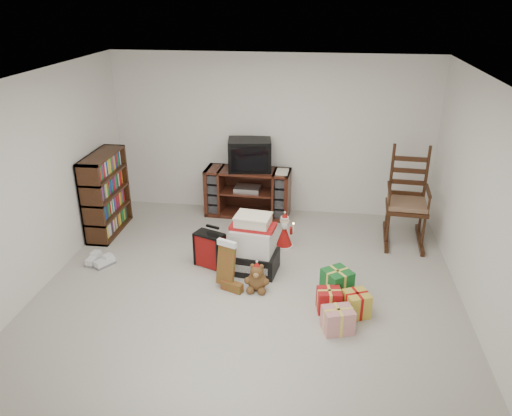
{
  "coord_description": "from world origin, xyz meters",
  "views": [
    {
      "loc": [
        0.77,
        -5.03,
        3.32
      ],
      "look_at": [
        0.01,
        0.6,
        0.84
      ],
      "focal_mm": 35.0,
      "sensor_mm": 36.0,
      "label": 1
    }
  ],
  "objects": [
    {
      "name": "sneaker_pair",
      "position": [
        -2.05,
        0.38,
        0.05
      ],
      "size": [
        0.37,
        0.3,
        0.1
      ],
      "rotation": [
        0.0,
        0.0,
        -0.29
      ],
      "color": "silver",
      "rests_on": "floor"
    },
    {
      "name": "gift_pile",
      "position": [
        -0.01,
        0.49,
        0.34
      ],
      "size": [
        0.66,
        0.52,
        0.77
      ],
      "rotation": [
        0.0,
        0.0,
        -0.13
      ],
      "color": "black",
      "rests_on": "floor"
    },
    {
      "name": "mrs_claus_figurine",
      "position": [
        -0.22,
        0.7,
        0.26
      ],
      "size": [
        0.33,
        0.31,
        0.68
      ],
      "color": "#9F1311",
      "rests_on": "floor"
    },
    {
      "name": "crt_television",
      "position": [
        -0.32,
        2.26,
        1.0
      ],
      "size": [
        0.71,
        0.56,
        0.48
      ],
      "rotation": [
        0.0,
        0.0,
        0.15
      ],
      "color": "black",
      "rests_on": "tv_stand"
    },
    {
      "name": "tv_stand",
      "position": [
        -0.34,
        2.23,
        0.38
      ],
      "size": [
        1.35,
        0.53,
        0.76
      ],
      "rotation": [
        0.0,
        0.0,
        -0.04
      ],
      "color": "#471D14",
      "rests_on": "floor"
    },
    {
      "name": "rocking_chair",
      "position": [
        2.01,
        1.71,
        0.48
      ],
      "size": [
        0.63,
        0.97,
        1.41
      ],
      "rotation": [
        0.0,
        0.0,
        -0.07
      ],
      "color": "#3D2110",
      "rests_on": "floor"
    },
    {
      "name": "santa_figurine",
      "position": [
        0.33,
        1.2,
        0.2
      ],
      "size": [
        0.26,
        0.25,
        0.53
      ],
      "color": "#9F1311",
      "rests_on": "floor"
    },
    {
      "name": "red_suitcase",
      "position": [
        -0.59,
        0.55,
        0.24
      ],
      "size": [
        0.4,
        0.31,
        0.55
      ],
      "rotation": [
        0.0,
        0.0,
        -0.38
      ],
      "color": "maroon",
      "rests_on": "floor"
    },
    {
      "name": "bookshelf",
      "position": [
        -2.31,
        1.35,
        0.58
      ],
      "size": [
        0.33,
        0.99,
        1.21
      ],
      "color": "#3D2110",
      "rests_on": "floor"
    },
    {
      "name": "gift_cluster",
      "position": [
        1.02,
        -0.24,
        0.14
      ],
      "size": [
        0.59,
        0.9,
        0.27
      ],
      "color": "#A71314",
      "rests_on": "floor"
    },
    {
      "name": "teddy_bear",
      "position": [
        0.09,
        0.06,
        0.15
      ],
      "size": [
        0.23,
        0.21,
        0.35
      ],
      "color": "brown",
      "rests_on": "floor"
    },
    {
      "name": "room",
      "position": [
        0.0,
        0.0,
        1.25
      ],
      "size": [
        5.01,
        5.01,
        2.51
      ],
      "color": "#B2AEA3",
      "rests_on": "ground"
    },
    {
      "name": "stocking",
      "position": [
        -0.28,
        0.08,
        0.31
      ],
      "size": [
        0.32,
        0.23,
        0.63
      ],
      "primitive_type": null,
      "rotation": [
        0.0,
        0.0,
        -0.38
      ],
      "color": "#0C741B",
      "rests_on": "floor"
    }
  ]
}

